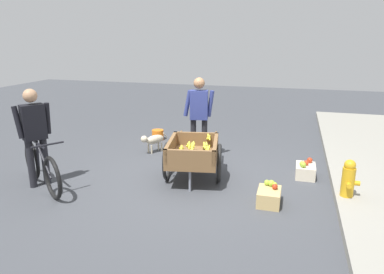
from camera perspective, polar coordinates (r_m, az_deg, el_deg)
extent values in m
plane|color=#3D3F44|center=(6.07, -0.10, -6.83)|extent=(24.00, 24.00, 0.00)
cube|color=brown|center=(5.93, 0.15, -3.26)|extent=(1.22, 0.98, 0.10)
cube|color=brown|center=(5.39, -0.41, -3.33)|extent=(0.20, 0.80, 0.24)
cube|color=brown|center=(6.37, 0.63, -0.30)|extent=(0.20, 0.80, 0.24)
cube|color=brown|center=(5.85, 3.76, -1.80)|extent=(1.09, 0.25, 0.24)
cube|color=brown|center=(5.93, -3.41, -1.57)|extent=(1.09, 0.25, 0.24)
torus|color=black|center=(5.93, 4.39, -4.12)|extent=(0.64, 0.17, 0.64)
torus|color=black|center=(6.02, -4.03, -3.83)|extent=(0.64, 0.17, 0.64)
cylinder|color=gray|center=(5.96, 0.15, -3.98)|extent=(0.20, 0.87, 0.04)
cylinder|color=brown|center=(6.65, 3.79, 0.17)|extent=(0.55, 0.13, 0.04)
cylinder|color=brown|center=(6.71, -2.02, 0.33)|extent=(0.55, 0.13, 0.04)
cylinder|color=gray|center=(5.57, -0.34, -7.01)|extent=(0.04, 0.04, 0.35)
ellipsoid|color=gold|center=(5.79, -1.77, -1.98)|extent=(0.18, 0.07, 0.15)
ellipsoid|color=gold|center=(5.77, -1.74, -1.96)|extent=(0.19, 0.09, 0.05)
ellipsoid|color=gold|center=(5.74, -1.71, -1.93)|extent=(0.18, 0.08, 0.13)
ellipsoid|color=gold|center=(5.83, 2.41, -2.22)|extent=(0.18, 0.05, 0.12)
ellipsoid|color=gold|center=(5.82, 2.46, -2.14)|extent=(0.19, 0.09, 0.11)
ellipsoid|color=gold|center=(5.80, 2.52, -2.09)|extent=(0.19, 0.10, 0.05)
ellipsoid|color=gold|center=(5.79, 2.57, -2.02)|extent=(0.19, 0.09, 0.10)
ellipsoid|color=gold|center=(5.77, 2.62, -1.98)|extent=(0.17, 0.06, 0.15)
ellipsoid|color=gold|center=(5.66, -0.10, -1.80)|extent=(0.17, 0.05, 0.15)
ellipsoid|color=gold|center=(5.64, -0.05, -1.75)|extent=(0.19, 0.06, 0.09)
ellipsoid|color=gold|center=(5.62, 0.00, -1.69)|extent=(0.18, 0.12, 0.05)
ellipsoid|color=gold|center=(5.61, 0.05, -1.63)|extent=(0.19, 0.10, 0.10)
ellipsoid|color=gold|center=(5.60, 0.10, -1.56)|extent=(0.18, 0.07, 0.13)
ellipsoid|color=gold|center=(6.26, 2.58, -0.16)|extent=(0.17, 0.11, 0.14)
ellipsoid|color=gold|center=(6.24, 2.62, -0.11)|extent=(0.19, 0.05, 0.07)
ellipsoid|color=gold|center=(6.23, 2.67, -0.06)|extent=(0.19, 0.07, 0.08)
ellipsoid|color=gold|center=(6.21, 2.72, 0.00)|extent=(0.18, 0.13, 0.12)
ellipsoid|color=gold|center=(6.12, 2.30, -1.49)|extent=(0.18, 0.10, 0.13)
ellipsoid|color=gold|center=(6.10, 2.34, -1.46)|extent=(0.18, 0.12, 0.05)
ellipsoid|color=gold|center=(6.07, 2.38, -1.44)|extent=(0.17, 0.10, 0.15)
ellipsoid|color=gold|center=(6.12, 1.93, -1.59)|extent=(0.17, 0.12, 0.14)
ellipsoid|color=gold|center=(6.10, 1.98, -1.55)|extent=(0.19, 0.06, 0.08)
ellipsoid|color=gold|center=(6.08, 2.03, -1.50)|extent=(0.19, 0.11, 0.08)
ellipsoid|color=gold|center=(6.06, 2.08, -1.46)|extent=(0.16, 0.13, 0.15)
ellipsoid|color=gold|center=(5.79, -0.61, -1.47)|extent=(0.18, 0.09, 0.13)
ellipsoid|color=gold|center=(5.78, -0.57, -1.42)|extent=(0.19, 0.08, 0.08)
ellipsoid|color=gold|center=(5.76, -0.53, -1.37)|extent=(0.18, 0.13, 0.07)
ellipsoid|color=gold|center=(5.74, -0.48, -1.32)|extent=(0.18, 0.09, 0.14)
ellipsoid|color=gold|center=(6.06, 0.07, -1.41)|extent=(0.18, 0.06, 0.14)
ellipsoid|color=gold|center=(6.04, 0.11, -1.36)|extent=(0.19, 0.12, 0.08)
ellipsoid|color=gold|center=(6.02, 0.15, -1.31)|extent=(0.18, 0.14, 0.09)
ellipsoid|color=gold|center=(6.01, 0.20, -1.25)|extent=(0.19, 0.09, 0.13)
cylinder|color=black|center=(7.02, 2.00, -0.29)|extent=(0.11, 0.11, 0.79)
cylinder|color=black|center=(7.04, 0.21, -0.23)|extent=(0.11, 0.11, 0.79)
cube|color=navy|center=(6.87, 1.13, 5.16)|extent=(0.26, 0.37, 0.56)
sphere|color=#9E704C|center=(6.81, 1.15, 8.62)|extent=(0.21, 0.21, 0.21)
cylinder|color=navy|center=(6.85, 2.98, 5.35)|extent=(0.08, 0.15, 0.51)
cylinder|color=navy|center=(6.89, -0.70, 5.43)|extent=(0.08, 0.17, 0.51)
torus|color=black|center=(5.66, -21.42, -6.12)|extent=(0.42, 0.58, 0.66)
torus|color=black|center=(6.57, -24.20, -3.43)|extent=(0.42, 0.58, 0.66)
cylinder|color=black|center=(5.99, -23.32, -1.08)|extent=(0.37, 0.51, 0.04)
cylinder|color=black|center=(6.15, -23.46, -2.39)|extent=(0.09, 0.11, 0.45)
cylinder|color=black|center=(5.89, -22.58, -3.58)|extent=(0.33, 0.46, 0.43)
ellipsoid|color=black|center=(6.10, -23.78, 0.03)|extent=(0.20, 0.08, 0.06)
cylinder|color=black|center=(5.54, -22.09, -1.15)|extent=(0.39, 0.28, 0.03)
cylinder|color=black|center=(6.25, -22.42, -3.58)|extent=(0.11, 0.11, 0.78)
cylinder|color=black|center=(6.20, -24.35, -3.96)|extent=(0.11, 0.11, 0.78)
cube|color=black|center=(6.05, -24.06, 2.20)|extent=(0.39, 0.36, 0.55)
sphere|color=tan|center=(5.98, -24.49, 6.04)|extent=(0.21, 0.21, 0.21)
cylinder|color=black|center=(6.10, -22.11, 2.79)|extent=(0.08, 0.10, 0.50)
cylinder|color=black|center=(6.00, -26.09, 2.12)|extent=(0.08, 0.15, 0.50)
ellipsoid|color=beige|center=(7.46, -5.97, -0.38)|extent=(0.47, 0.38, 0.18)
sphere|color=beige|center=(7.29, -7.66, -0.33)|extent=(0.14, 0.14, 0.14)
cylinder|color=beige|center=(7.62, -4.31, 0.31)|extent=(0.11, 0.08, 0.12)
cylinder|color=beige|center=(7.40, -6.48, -2.00)|extent=(0.04, 0.04, 0.18)
cylinder|color=beige|center=(7.48, -6.98, -1.82)|extent=(0.04, 0.04, 0.18)
cylinder|color=beige|center=(7.55, -4.88, -1.59)|extent=(0.04, 0.04, 0.18)
cylinder|color=beige|center=(7.63, -5.39, -1.41)|extent=(0.04, 0.04, 0.18)
cylinder|color=gold|center=(5.60, 23.60, -7.17)|extent=(0.18, 0.18, 0.55)
sphere|color=gold|center=(5.49, 23.96, -4.14)|extent=(0.16, 0.16, 0.16)
cylinder|color=gold|center=(5.48, 23.80, -7.08)|extent=(0.10, 0.07, 0.07)
cylinder|color=gold|center=(5.60, 24.78, -6.72)|extent=(0.07, 0.10, 0.07)
cylinder|color=orange|center=(8.39, -5.49, 0.36)|extent=(0.27, 0.27, 0.23)
cube|color=tan|center=(5.31, 12.20, -9.36)|extent=(0.44, 0.32, 0.22)
sphere|color=#99BF33|center=(5.40, 11.91, -7.14)|extent=(0.08, 0.08, 0.08)
sphere|color=#99BF33|center=(5.35, 13.09, -7.45)|extent=(0.08, 0.08, 0.08)
sphere|color=#B23319|center=(5.29, 13.12, -7.74)|extent=(0.08, 0.08, 0.08)
sphere|color=#99BF33|center=(5.37, 12.59, -7.23)|extent=(0.10, 0.10, 0.10)
cube|color=beige|center=(6.44, 17.68, -5.21)|extent=(0.44, 0.32, 0.22)
sphere|color=#99BF33|center=(6.26, 17.38, -4.27)|extent=(0.09, 0.09, 0.09)
sphere|color=#B23319|center=(6.52, 18.31, -3.54)|extent=(0.10, 0.10, 0.10)
sphere|color=#B23319|center=(6.38, 17.80, -3.97)|extent=(0.09, 0.09, 0.09)
sphere|color=#99BF33|center=(6.30, 17.22, -4.11)|extent=(0.09, 0.09, 0.09)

